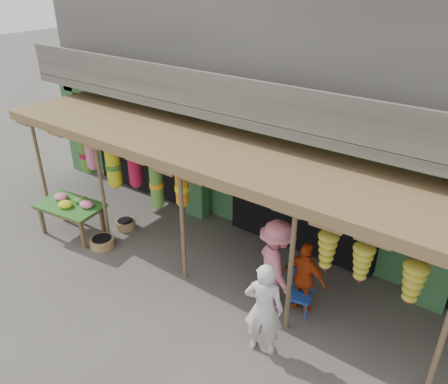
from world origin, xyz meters
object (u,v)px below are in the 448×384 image
Objects in this scene: flower_table at (71,206)px; person_front at (264,309)px; person_vendor at (305,278)px; person_shopper at (276,265)px; blue_chair at (301,290)px.

person_front reaches higher than flower_table.
person_shopper is (-0.52, -0.20, 0.19)m from person_vendor.
blue_chair is 0.69m from person_shopper.
person_shopper is (5.36, 0.74, 0.16)m from flower_table.
flower_table is 5.96m from person_vendor.
person_shopper is at bearing -174.21° from blue_chair.
person_shopper reaches higher than blue_chair.
flower_table is 1.97× the size of blue_chair.
person_front is at bearing 89.29° from person_vendor.
person_front is 0.96× the size of person_shopper.
blue_chair is 0.47× the size of person_shopper.
person_front reaches higher than person_vendor.
flower_table is 5.92m from blue_chair.
flower_table is 5.79m from person_front.
person_front is (5.78, -0.37, 0.12)m from flower_table.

